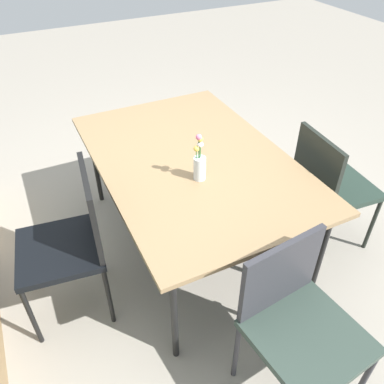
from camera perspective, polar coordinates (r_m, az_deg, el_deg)
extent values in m
plane|color=gray|center=(3.02, -1.72, -6.29)|extent=(12.00, 12.00, 0.00)
cube|color=#8C704C|center=(2.52, 0.00, 4.75)|extent=(1.75, 1.15, 0.03)
cube|color=black|center=(2.53, 0.00, 4.26)|extent=(1.71, 1.13, 0.02)
cylinder|color=black|center=(2.51, 18.20, -8.92)|extent=(0.04, 0.04, 0.72)
cylinder|color=black|center=(3.49, 1.52, 7.94)|extent=(0.04, 0.04, 0.72)
cylinder|color=black|center=(2.13, -2.59, -17.77)|extent=(0.04, 0.04, 0.72)
cylinder|color=black|center=(3.23, -13.90, 3.93)|extent=(0.04, 0.04, 0.72)
cube|color=black|center=(2.37, -18.79, -7.94)|extent=(0.52, 0.52, 0.04)
cube|color=black|center=(2.19, -14.47, -2.41)|extent=(0.44, 0.08, 0.47)
cylinder|color=black|center=(2.44, -22.34, -16.49)|extent=(0.03, 0.03, 0.48)
cylinder|color=black|center=(2.72, -22.49, -9.33)|extent=(0.03, 0.03, 0.48)
cylinder|color=black|center=(2.40, -12.03, -14.63)|extent=(0.03, 0.03, 0.48)
cylinder|color=black|center=(2.68, -13.52, -7.61)|extent=(0.03, 0.03, 0.48)
cube|color=#213129|center=(2.88, 20.34, 0.77)|extent=(0.50, 0.50, 0.04)
cube|color=black|center=(2.64, 17.73, 3.57)|extent=(0.44, 0.06, 0.42)
cylinder|color=black|center=(3.27, 20.08, 0.31)|extent=(0.03, 0.03, 0.47)
cylinder|color=black|center=(3.05, 24.80, -4.25)|extent=(0.03, 0.03, 0.47)
cylinder|color=black|center=(3.04, 13.89, -1.46)|extent=(0.03, 0.03, 0.47)
cylinder|color=black|center=(2.80, 18.48, -6.58)|extent=(0.03, 0.03, 0.47)
cube|color=#2D3C34|center=(1.99, 16.52, -19.64)|extent=(0.53, 0.53, 0.04)
cube|color=#2D2D33|center=(1.91, 12.80, -11.64)|extent=(0.08, 0.46, 0.41)
cylinder|color=#2D2D33|center=(2.26, 23.89, -23.58)|extent=(0.03, 0.03, 0.47)
cylinder|color=#2D2D33|center=(2.37, 15.41, -16.47)|extent=(0.03, 0.03, 0.47)
cylinder|color=#2D2D33|center=(2.18, 6.48, -22.07)|extent=(0.03, 0.03, 0.47)
cylinder|color=silver|center=(2.28, 1.02, 3.45)|extent=(0.07, 0.07, 0.15)
cylinder|color=#2D662D|center=(2.21, 0.98, 6.01)|extent=(0.01, 0.00, 0.18)
sphere|color=pink|center=(2.17, 1.00, 8.00)|extent=(0.03, 0.03, 0.03)
cylinder|color=#2D662D|center=(2.24, 1.23, 5.64)|extent=(0.01, 0.01, 0.12)
sphere|color=white|center=(2.21, 1.25, 6.95)|extent=(0.04, 0.04, 0.04)
cylinder|color=#2D662D|center=(2.23, 1.04, 5.50)|extent=(0.01, 0.01, 0.13)
sphere|color=white|center=(2.19, 1.06, 6.90)|extent=(0.03, 0.03, 0.03)
cylinder|color=#2D662D|center=(2.23, 0.64, 5.20)|extent=(0.01, 0.00, 0.10)
sphere|color=#EFCC4C|center=(2.20, 0.64, 6.34)|extent=(0.03, 0.03, 0.03)
cylinder|color=#2D662D|center=(2.22, 1.18, 5.88)|extent=(0.01, 0.01, 0.16)
sphere|color=#EFCC4C|center=(2.17, 1.20, 7.71)|extent=(0.03, 0.03, 0.03)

